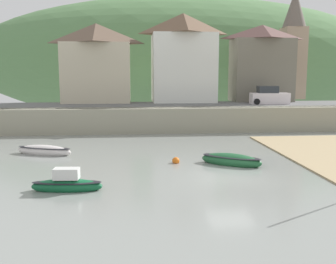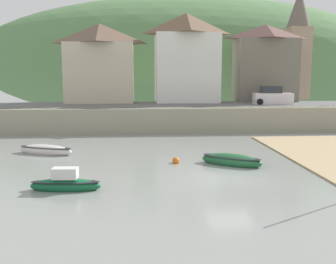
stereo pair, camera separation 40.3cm
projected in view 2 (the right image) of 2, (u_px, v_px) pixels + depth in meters
name	position (u px, v px, depth m)	size (l,w,h in m)	color
quay_seawall	(190.00, 118.00, 38.52)	(48.00, 9.40, 2.40)	gray
hillside_backdrop	(189.00, 61.00, 75.04)	(80.00, 44.00, 23.03)	#57824E
waterfront_building_left	(100.00, 63.00, 44.61)	(7.86, 5.86, 8.91)	beige
waterfront_building_centre	(186.00, 57.00, 45.23)	(7.46, 6.20, 10.15)	white
waterfront_building_right	(265.00, 63.00, 45.99)	(7.28, 4.38, 8.95)	#6E695A
church_with_spire	(298.00, 43.00, 49.93)	(3.00, 3.00, 13.97)	tan
sailboat_blue_trim	(65.00, 184.00, 19.08)	(3.53, 1.16, 1.28)	#145D34
rowboat_small_beached	(46.00, 150.00, 27.68)	(4.30, 2.47, 0.87)	silver
sailboat_tall_mast	(231.00, 160.00, 24.33)	(3.96, 3.15, 0.92)	#1F5831
parked_car_near_slipway	(272.00, 97.00, 42.07)	(4.21, 1.98, 1.95)	silver
mooring_buoy	(176.00, 161.00, 24.86)	(0.48, 0.48, 0.48)	orange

